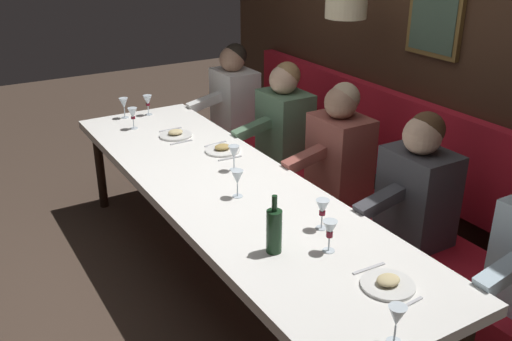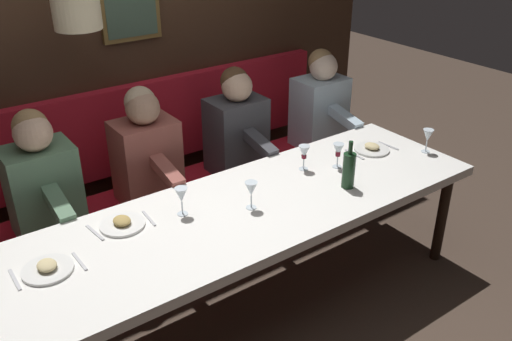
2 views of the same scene
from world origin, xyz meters
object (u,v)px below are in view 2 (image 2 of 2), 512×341
(wine_glass_2, at_px, (338,151))
(wine_glass_7, at_px, (428,136))
(dining_table, at_px, (223,224))
(wine_glass_3, at_px, (251,190))
(wine_glass_5, at_px, (304,153))
(diner_near, at_px, (237,125))
(wine_glass_6, at_px, (181,196))
(diner_middle, at_px, (146,149))
(diner_far, at_px, (41,178))
(wine_bottle, at_px, (349,170))
(diner_nearest, at_px, (320,102))

(wine_glass_2, height_order, wine_glass_7, same)
(dining_table, bearing_deg, wine_glass_2, -85.93)
(wine_glass_3, distance_m, wine_glass_5, 0.58)
(diner_near, relative_size, wine_glass_7, 4.82)
(dining_table, distance_m, wine_glass_6, 0.28)
(diner_near, relative_size, wine_glass_6, 4.82)
(diner_middle, bearing_deg, diner_far, 90.00)
(wine_glass_3, xyz_separation_m, wine_glass_7, (-0.10, -1.39, 0.00))
(wine_glass_7, xyz_separation_m, wine_bottle, (-0.04, 0.78, -0.00))
(dining_table, distance_m, diner_middle, 0.89)
(wine_glass_2, relative_size, wine_glass_3, 1.00)
(dining_table, height_order, diner_middle, diner_middle)
(diner_middle, xyz_separation_m, wine_glass_5, (-0.71, -0.75, 0.04))
(diner_middle, relative_size, wine_glass_5, 4.82)
(diner_near, distance_m, wine_glass_7, 1.33)
(wine_glass_5, bearing_deg, diner_far, 63.50)
(dining_table, relative_size, wine_bottle, 10.97)
(diner_nearest, relative_size, wine_glass_7, 4.82)
(wine_glass_3, relative_size, wine_glass_7, 1.00)
(wine_glass_2, distance_m, wine_bottle, 0.27)
(diner_middle, bearing_deg, wine_glass_2, -130.75)
(diner_nearest, xyz_separation_m, wine_glass_3, (-0.90, 1.33, 0.04))
(diner_middle, height_order, wine_glass_2, diner_middle)
(diner_nearest, distance_m, wine_glass_7, 1.01)
(diner_middle, bearing_deg, diner_nearest, -90.00)
(dining_table, bearing_deg, wine_glass_7, -94.43)
(wine_glass_5, bearing_deg, diner_near, 2.55)
(wine_glass_2, height_order, wine_glass_6, same)
(diner_near, bearing_deg, diner_far, 90.00)
(wine_glass_2, distance_m, wine_glass_7, 0.67)
(diner_far, distance_m, wine_glass_5, 1.60)
(wine_glass_7, distance_m, wine_bottle, 0.78)
(diner_far, distance_m, wine_glass_2, 1.82)
(diner_nearest, height_order, diner_near, same)
(dining_table, xyz_separation_m, wine_glass_6, (0.15, 0.17, 0.17))
(wine_glass_7, bearing_deg, wine_glass_6, 81.27)
(diner_near, xyz_separation_m, wine_glass_5, (-0.71, -0.03, 0.04))
(diner_far, height_order, wine_glass_6, diner_far)
(diner_near, bearing_deg, diner_nearest, -90.00)
(dining_table, xyz_separation_m, wine_bottle, (-0.16, -0.79, 0.17))
(diner_far, height_order, wine_glass_7, diner_far)
(diner_middle, relative_size, wine_glass_6, 4.82)
(wine_bottle, bearing_deg, diner_far, 54.98)
(diner_nearest, bearing_deg, wine_glass_7, -176.37)
(wine_glass_5, distance_m, wine_glass_6, 0.89)
(dining_table, distance_m, wine_glass_3, 0.25)
(wine_glass_7, bearing_deg, diner_near, 41.10)
(dining_table, height_order, diner_far, diner_far)
(wine_glass_7, bearing_deg, dining_table, 85.57)
(wine_glass_3, height_order, wine_glass_6, same)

